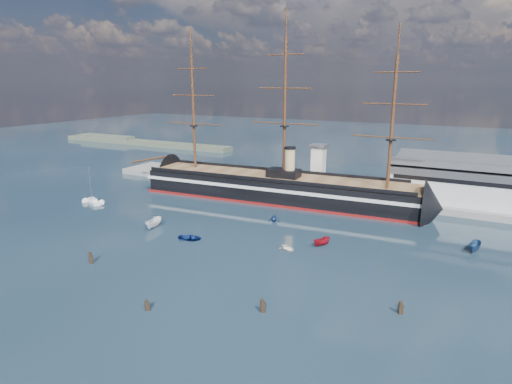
% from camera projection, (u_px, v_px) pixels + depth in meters
% --- Properties ---
extents(ground, '(600.00, 600.00, 0.00)m').
position_uv_depth(ground, '(266.00, 220.00, 118.24)').
color(ground, '#14222E').
rests_on(ground, ground).
extents(quay, '(180.00, 18.00, 2.00)m').
position_uv_depth(quay, '(340.00, 194.00, 144.61)').
color(quay, slate).
rests_on(quay, ground).
extents(warehouse, '(63.00, 21.00, 11.60)m').
position_uv_depth(warehouse, '(505.00, 184.00, 124.46)').
color(warehouse, '#B7BABC').
rests_on(warehouse, ground).
extents(quay_tower, '(5.00, 5.00, 15.00)m').
position_uv_depth(quay_tower, '(318.00, 166.00, 142.73)').
color(quay_tower, silver).
rests_on(quay_tower, ground).
extents(shoreline, '(120.00, 10.00, 4.00)m').
position_uv_depth(shoreline, '(132.00, 141.00, 261.87)').
color(shoreline, '#3F4C38').
rests_on(shoreline, ground).
extents(warship, '(113.36, 21.89, 53.94)m').
position_uv_depth(warship, '(273.00, 187.00, 137.76)').
color(warship, black).
rests_on(warship, ground).
extents(sailboat, '(7.50, 4.98, 11.64)m').
position_uv_depth(sailboat, '(93.00, 201.00, 133.82)').
color(sailboat, white).
rests_on(sailboat, ground).
extents(motorboat_a, '(8.11, 4.14, 3.09)m').
position_uv_depth(motorboat_a, '(154.00, 228.00, 111.48)').
color(motorboat_a, white).
rests_on(motorboat_a, ground).
extents(motorboat_b, '(2.30, 3.85, 1.68)m').
position_uv_depth(motorboat_b, '(190.00, 240.00, 103.23)').
color(motorboat_b, navy).
rests_on(motorboat_b, ground).
extents(motorboat_c, '(6.08, 4.42, 2.30)m').
position_uv_depth(motorboat_c, '(322.00, 246.00, 99.42)').
color(motorboat_c, maroon).
rests_on(motorboat_c, ground).
extents(motorboat_d, '(6.67, 4.51, 2.25)m').
position_uv_depth(motorboat_d, '(274.00, 221.00, 117.00)').
color(motorboat_d, navy).
rests_on(motorboat_d, ground).
extents(motorboat_e, '(2.57, 2.87, 1.29)m').
position_uv_depth(motorboat_e, '(288.00, 250.00, 96.79)').
color(motorboat_e, white).
rests_on(motorboat_e, ground).
extents(motorboat_f, '(7.09, 3.61, 2.70)m').
position_uv_depth(motorboat_f, '(474.00, 252.00, 96.11)').
color(motorboat_f, navy).
rests_on(motorboat_f, ground).
extents(piling_near_left, '(0.64, 0.64, 3.27)m').
position_uv_depth(piling_near_left, '(91.00, 263.00, 89.90)').
color(piling_near_left, black).
rests_on(piling_near_left, ground).
extents(piling_near_mid, '(0.64, 0.64, 2.57)m').
position_uv_depth(piling_near_mid, '(147.00, 310.00, 71.51)').
color(piling_near_mid, black).
rests_on(piling_near_mid, ground).
extents(piling_near_right, '(0.64, 0.64, 3.05)m').
position_uv_depth(piling_near_right, '(262.00, 312.00, 70.91)').
color(piling_near_right, black).
rests_on(piling_near_right, ground).
extents(piling_far_right, '(0.64, 0.64, 2.94)m').
position_uv_depth(piling_far_right, '(400.00, 314.00, 70.43)').
color(piling_far_right, black).
rests_on(piling_far_right, ground).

